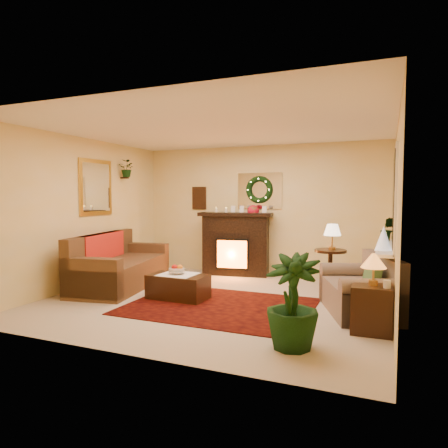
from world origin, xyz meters
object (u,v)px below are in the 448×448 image
at_px(sofa, 122,262).
at_px(side_table_round, 330,271).
at_px(coffee_table, 178,286).
at_px(end_table_square, 371,309).
at_px(fireplace, 236,248).
at_px(loveseat, 359,282).

distance_m(sofa, side_table_round, 3.61).
distance_m(sofa, coffee_table, 1.40).
xyz_separation_m(end_table_square, coffee_table, (-2.82, 0.46, -0.06)).
bearing_deg(coffee_table, side_table_round, 37.66).
xyz_separation_m(sofa, fireplace, (1.48, 1.77, 0.12)).
bearing_deg(sofa, fireplace, 40.25).
xyz_separation_m(sofa, side_table_round, (3.42, 1.15, -0.11)).
distance_m(end_table_square, coffee_table, 2.86).
bearing_deg(end_table_square, sofa, 168.80).
xyz_separation_m(side_table_round, end_table_square, (0.73, -1.97, -0.05)).
height_order(sofa, end_table_square, sofa).
height_order(sofa, coffee_table, sofa).
relative_size(side_table_round, end_table_square, 1.24).
xyz_separation_m(sofa, loveseat, (3.96, -0.06, -0.01)).
distance_m(fireplace, loveseat, 3.09).
xyz_separation_m(loveseat, end_table_square, (0.19, -0.76, -0.15)).
relative_size(fireplace, coffee_table, 1.44).
distance_m(sofa, fireplace, 2.31).
bearing_deg(side_table_round, loveseat, -66.07).
xyz_separation_m(loveseat, side_table_round, (-0.54, 1.21, -0.09)).
distance_m(fireplace, end_table_square, 3.74).
distance_m(fireplace, side_table_round, 2.05).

